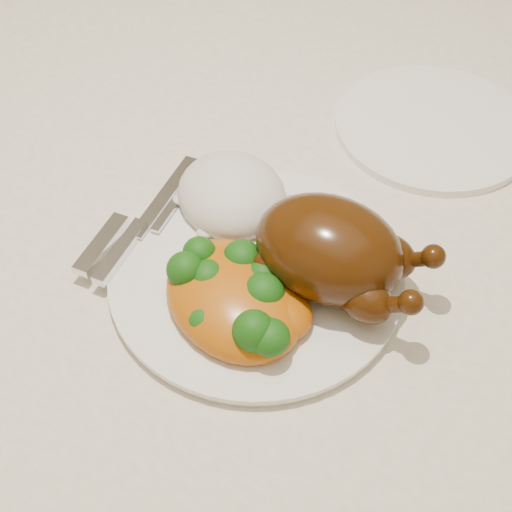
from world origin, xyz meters
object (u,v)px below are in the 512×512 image
Objects in this scene: dinner_plate at (256,274)px; dining_table at (235,228)px; side_plate at (433,126)px; roast_chicken at (333,251)px.

dining_table is at bearing 137.88° from dinner_plate.
dining_table is at bearing -127.21° from side_plate.
side_plate reaches higher than dining_table.
side_plate is at bearing 86.05° from dinner_plate.
side_plate is at bearing 87.57° from roast_chicken.
roast_chicken is at bearing -81.45° from side_plate.
side_plate is 1.26× the size of roast_chicken.
roast_chicken is (0.04, -0.25, 0.05)m from side_plate.
dinner_plate is 0.08m from roast_chicken.
roast_chicken reaches higher than dinner_plate.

